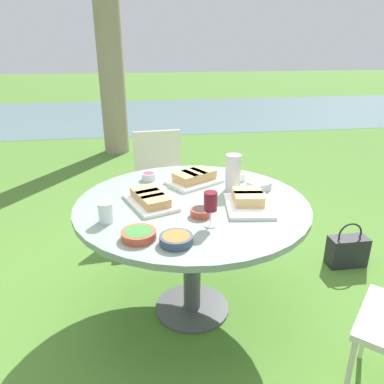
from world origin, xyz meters
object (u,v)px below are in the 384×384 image
Objects in this scene: dining_table at (192,217)px; wine_glass at (210,203)px; chair_near_right at (160,172)px; handbag at (347,250)px; water_pitcher at (233,173)px.

wine_glass reaches higher than dining_table.
dining_table is at bearing -85.42° from chair_near_right.
dining_table is 1.44m from handbag.
handbag is (1.00, 0.19, -0.77)m from water_pitcher.
chair_near_right is at bearing 94.58° from dining_table.
water_pitcher is (0.28, 0.14, 0.22)m from dining_table.
dining_table is at bearing 97.63° from wine_glass.
wine_glass reaches higher than handbag.
handbag is (1.29, 0.34, -0.55)m from dining_table.
dining_table is 7.39× the size of wine_glass.
wine_glass is 1.61m from handbag.
chair_near_right is 1.73m from handbag.
chair_near_right reaches higher than handbag.
dining_table is 1.30m from chair_near_right.
wine_glass is at bearing -117.14° from water_pitcher.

